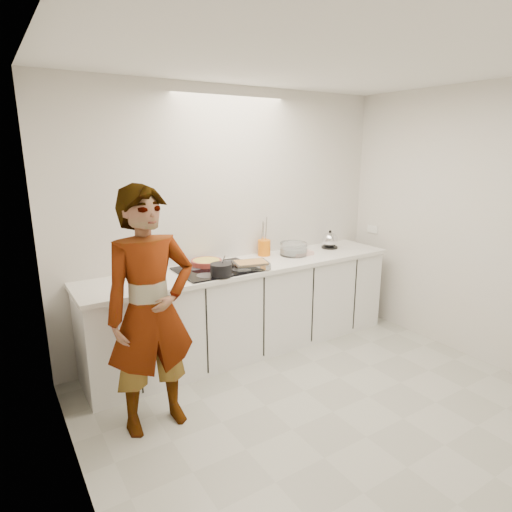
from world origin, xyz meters
TOP-DOWN VIEW (x-y plane):
  - floor at (0.00, 0.00)m, footprint 3.60×3.20m
  - ceiling at (0.00, 0.00)m, footprint 3.60×3.20m
  - wall_back at (0.00, 1.60)m, footprint 3.60×0.00m
  - wall_left at (-1.80, 0.00)m, footprint 0.00×3.20m
  - wall_right at (1.80, 0.02)m, footprint 0.02×3.20m
  - base_cabinets at (0.00, 1.28)m, footprint 3.20×0.58m
  - countertop at (0.00, 1.28)m, footprint 3.24×0.64m
  - hob at (-0.35, 1.26)m, footprint 0.72×0.54m
  - tart_dish at (-0.37, 1.43)m, footprint 0.38×0.38m
  - saucepan at (-0.42, 1.05)m, footprint 0.23×0.23m
  - baking_dish at (-0.07, 1.11)m, footprint 0.37×0.31m
  - mixing_bowl at (0.60, 1.33)m, footprint 0.34×0.34m
  - tea_towel at (0.67, 1.30)m, footprint 0.25×0.19m
  - kettle at (1.14, 1.37)m, footprint 0.24×0.24m
  - utensil_crock at (0.33, 1.49)m, footprint 0.16×0.16m
  - cook at (-1.21, 0.62)m, footprint 0.66×0.44m

SIDE VIEW (x-z plane):
  - floor at x=0.00m, z-range 0.00..0.00m
  - base_cabinets at x=0.00m, z-range 0.00..0.87m
  - countertop at x=0.00m, z-range 0.87..0.91m
  - cook at x=-1.21m, z-range 0.00..1.79m
  - hob at x=-0.35m, z-range 0.91..0.92m
  - tea_towel at x=0.67m, z-range 0.91..0.95m
  - tart_dish at x=-0.37m, z-range 0.93..0.98m
  - baking_dish at x=-0.07m, z-range 0.93..0.99m
  - mixing_bowl at x=0.60m, z-range 0.90..1.04m
  - saucepan at x=-0.42m, z-range 0.89..1.07m
  - utensil_crock at x=0.33m, z-range 0.91..1.08m
  - kettle at x=1.14m, z-range 0.89..1.10m
  - wall_right at x=1.80m, z-range 0.00..2.60m
  - wall_back at x=0.00m, z-range 0.00..2.60m
  - wall_left at x=-1.80m, z-range 0.00..2.60m
  - ceiling at x=0.00m, z-range 2.60..2.60m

